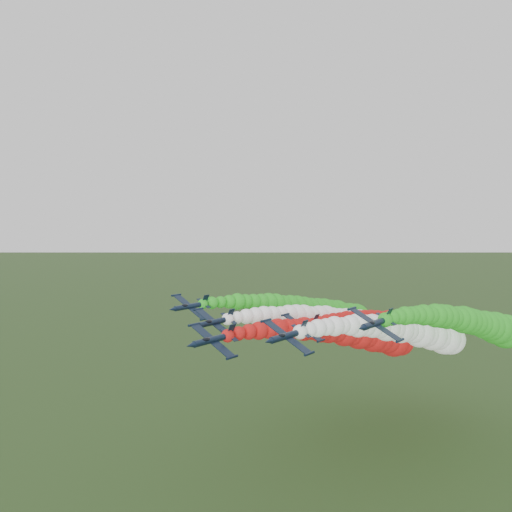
# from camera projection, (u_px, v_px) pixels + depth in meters

# --- Properties ---
(jet_lead) EXTENTS (14.79, 72.62, 16.84)m
(jet_lead) POSITION_uv_depth(u_px,v_px,m) (361.00, 336.00, 117.57)
(jet_lead) COLOR #101C30
(jet_lead) RESTS_ON ground
(jet_inner_left) EXTENTS (15.34, 73.18, 17.40)m
(jet_inner_left) POSITION_uv_depth(u_px,v_px,m) (348.00, 323.00, 129.11)
(jet_inner_left) COLOR #101C30
(jet_inner_left) RESTS_ON ground
(jet_inner_right) EXTENTS (15.09, 72.93, 17.16)m
(jet_inner_right) POSITION_uv_depth(u_px,v_px,m) (416.00, 333.00, 116.18)
(jet_inner_right) COLOR #101C30
(jet_inner_right) RESTS_ON ground
(jet_outer_left) EXTENTS (15.66, 73.50, 17.72)m
(jet_outer_left) POSITION_uv_depth(u_px,v_px,m) (323.00, 312.00, 141.98)
(jet_outer_left) COLOR #101C30
(jet_outer_left) RESTS_ON ground
(jet_outer_right) EXTENTS (15.65, 73.49, 17.71)m
(jet_outer_right) POSITION_uv_depth(u_px,v_px,m) (479.00, 324.00, 117.93)
(jet_outer_right) COLOR #101C30
(jet_outer_right) RESTS_ON ground
(jet_trail) EXTENTS (15.47, 73.30, 17.53)m
(jet_trail) POSITION_uv_depth(u_px,v_px,m) (410.00, 327.00, 137.11)
(jet_trail) COLOR #101C30
(jet_trail) RESTS_ON ground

